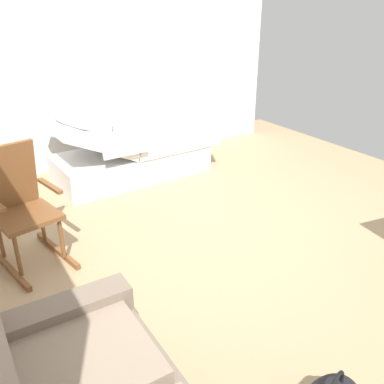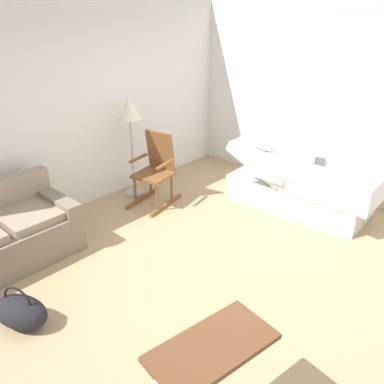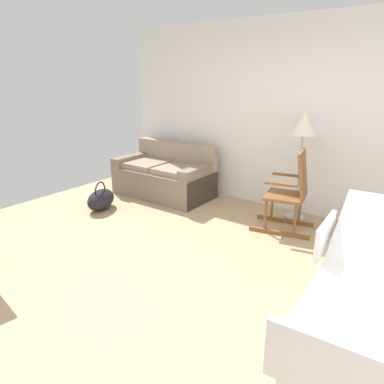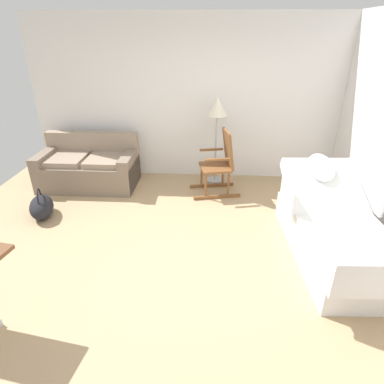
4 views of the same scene
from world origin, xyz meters
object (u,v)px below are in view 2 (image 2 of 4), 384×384
Objects in this scene: couch at (0,239)px; duffel_bag at (20,311)px; floor_lamp at (130,116)px; rocking_chair at (156,170)px; hospital_bed at (299,186)px.

duffel_bag is (-0.33, -1.09, -0.15)m from couch.
rocking_chair is at bearing -81.23° from floor_lamp.
rocking_chair is at bearing 20.18° from duffel_bag.
floor_lamp is (2.16, 0.28, 0.92)m from couch.
couch reaches higher than duffel_bag.
floor_lamp is (-1.38, 2.02, 0.93)m from hospital_bed.
floor_lamp is at bearing 28.92° from duffel_bag.
duffel_bag is at bearing -159.82° from rocking_chair.
floor_lamp is 2.32× the size of duffel_bag.
duffel_bag is (-2.49, -1.37, -1.07)m from floor_lamp.
hospital_bed is at bearing -50.30° from rocking_chair.
floor_lamp reaches higher than duffel_bag.
rocking_chair reaches higher than duffel_bag.
rocking_chair reaches higher than hospital_bed.
floor_lamp is at bearing 124.39° from hospital_bed.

